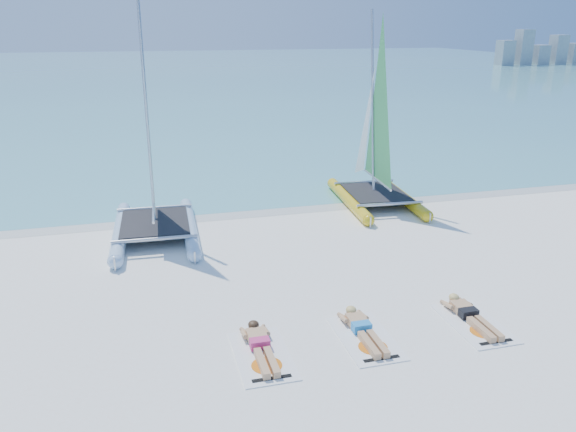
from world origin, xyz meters
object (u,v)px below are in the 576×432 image
object	(u,v)px
sunbather_b	(362,328)
towel_a	(263,355)
catamaran_yellow	(374,142)
sunbather_a	(260,345)
sunbather_c	(469,314)
catamaran_blue	(150,168)
towel_c	(474,323)
towel_b	(366,338)

from	to	relation	value
sunbather_b	towel_a	bearing A→B (deg)	-172.76
towel_a	sunbather_b	size ratio (longest dim) A/B	1.07
catamaran_yellow	sunbather_a	size ratio (longest dim) A/B	3.75
catamaran_yellow	sunbather_b	world-z (taller)	catamaran_yellow
sunbather_a	sunbather_c	size ratio (longest dim) A/B	1.00
catamaran_blue	towel_c	distance (m)	9.43
catamaran_yellow	towel_b	distance (m)	9.45
towel_c	catamaran_blue	bearing A→B (deg)	131.25
sunbather_b	sunbather_a	bearing A→B (deg)	-178.03
sunbather_b	sunbather_c	xyz separation A→B (m)	(2.36, -0.04, 0.00)
catamaran_blue	sunbather_c	world-z (taller)	catamaran_blue
towel_a	towel_b	bearing A→B (deg)	1.97
sunbather_a	catamaran_blue	bearing A→B (deg)	103.67
towel_a	sunbather_c	bearing A→B (deg)	2.88
catamaran_blue	sunbather_a	size ratio (longest dim) A/B	3.86
catamaran_yellow	towel_a	world-z (taller)	catamaran_yellow
towel_a	towel_c	xyz separation A→B (m)	(4.43, 0.03, 0.00)
catamaran_yellow	towel_c	world-z (taller)	catamaran_yellow
towel_c	sunbather_a	bearing A→B (deg)	177.91
towel_b	sunbather_c	xyz separation A→B (m)	(2.36, 0.15, 0.11)
sunbather_a	towel_c	bearing A→B (deg)	-2.09
catamaran_blue	towel_b	world-z (taller)	catamaran_blue
towel_a	catamaran_blue	bearing A→B (deg)	103.31
towel_c	towel_a	bearing A→B (deg)	-179.60
catamaran_blue	towel_c	world-z (taller)	catamaran_blue
sunbather_a	sunbather_c	world-z (taller)	same
catamaran_yellow	towel_c	distance (m)	8.84
catamaran_yellow	towel_b	size ratio (longest dim) A/B	3.50
sunbather_c	sunbather_a	bearing A→B (deg)	-179.60
catamaran_blue	catamaran_yellow	world-z (taller)	catamaran_blue
sunbather_b	sunbather_c	distance (m)	2.36
catamaran_yellow	sunbather_a	xyz separation A→B (m)	(-5.74, -8.35, -1.92)
sunbather_b	towel_c	xyz separation A→B (m)	(2.36, -0.23, -0.11)
towel_a	sunbather_b	world-z (taller)	sunbather_b
catamaran_blue	sunbather_a	world-z (taller)	catamaran_blue
towel_a	towel_b	size ratio (longest dim) A/B	1.00
catamaran_yellow	towel_b	xyz separation A→B (m)	(-3.66, -8.47, -2.03)
catamaran_blue	sunbather_b	size ratio (longest dim) A/B	3.86
sunbather_a	catamaran_yellow	bearing A→B (deg)	55.50
towel_b	sunbather_b	xyz separation A→B (m)	(0.00, 0.19, 0.11)
catamaran_blue	catamaran_yellow	distance (m)	7.55
sunbather_c	sunbather_b	bearing A→B (deg)	179.01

